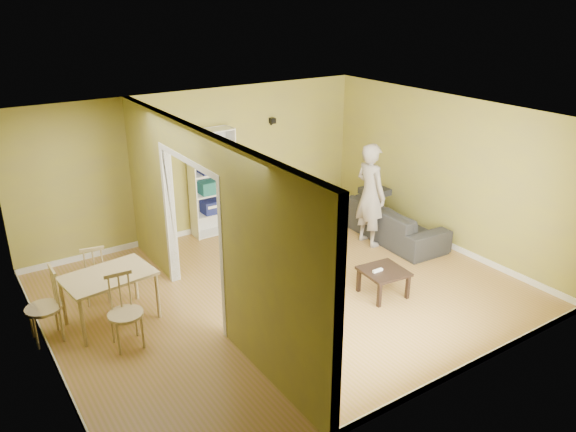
# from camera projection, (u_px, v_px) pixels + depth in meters

# --- Properties ---
(room_shell) EXTENTS (6.50, 6.50, 6.50)m
(room_shell) POSITION_uv_depth(u_px,v_px,m) (284.00, 210.00, 7.84)
(room_shell) COLOR #AE7C4D
(room_shell) RESTS_ON ground
(partition) EXTENTS (0.22, 5.50, 2.60)m
(partition) POSITION_uv_depth(u_px,v_px,m) (206.00, 229.00, 7.23)
(partition) COLOR olive
(partition) RESTS_ON ground
(wall_speaker) EXTENTS (0.10, 0.10, 0.10)m
(wall_speaker) POSITION_uv_depth(u_px,v_px,m) (272.00, 121.00, 10.47)
(wall_speaker) COLOR black
(wall_speaker) RESTS_ON room_shell
(sofa) EXTENTS (2.21, 1.04, 0.82)m
(sofa) POSITION_uv_depth(u_px,v_px,m) (392.00, 216.00, 10.02)
(sofa) COLOR black
(sofa) RESTS_ON ground
(person) EXTENTS (0.78, 0.61, 2.12)m
(person) POSITION_uv_depth(u_px,v_px,m) (371.00, 186.00, 9.56)
(person) COLOR slate
(person) RESTS_ON ground
(bookshelf) EXTENTS (0.82, 0.36, 1.94)m
(bookshelf) POSITION_uv_depth(u_px,v_px,m) (211.00, 182.00, 10.05)
(bookshelf) COLOR white
(bookshelf) RESTS_ON ground
(paper_box_navy_a) EXTENTS (0.45, 0.30, 0.23)m
(paper_box_navy_a) POSITION_uv_depth(u_px,v_px,m) (214.00, 206.00, 10.18)
(paper_box_navy_a) COLOR navy
(paper_box_navy_a) RESTS_ON bookshelf
(paper_box_teal) EXTENTS (0.44, 0.28, 0.22)m
(paper_box_teal) POSITION_uv_depth(u_px,v_px,m) (211.00, 187.00, 10.02)
(paper_box_teal) COLOR #22715C
(paper_box_teal) RESTS_ON bookshelf
(paper_box_navy_b) EXTENTS (0.45, 0.30, 0.23)m
(paper_box_navy_b) POSITION_uv_depth(u_px,v_px,m) (212.00, 166.00, 9.90)
(paper_box_navy_b) COLOR #1F1B54
(paper_box_navy_b) RESTS_ON bookshelf
(paper_box_navy_c) EXTENTS (0.45, 0.29, 0.23)m
(paper_box_navy_c) POSITION_uv_depth(u_px,v_px,m) (210.00, 153.00, 9.80)
(paper_box_navy_c) COLOR navy
(paper_box_navy_c) RESTS_ON bookshelf
(coffee_table) EXTENTS (0.60, 0.60, 0.40)m
(coffee_table) POSITION_uv_depth(u_px,v_px,m) (384.00, 274.00, 8.12)
(coffee_table) COLOR black
(coffee_table) RESTS_ON ground
(game_controller) EXTENTS (0.17, 0.04, 0.03)m
(game_controller) POSITION_uv_depth(u_px,v_px,m) (378.00, 270.00, 8.05)
(game_controller) COLOR white
(game_controller) RESTS_ON coffee_table
(dining_table) EXTENTS (1.12, 0.75, 0.70)m
(dining_table) POSITION_uv_depth(u_px,v_px,m) (108.00, 280.00, 7.36)
(dining_table) COLOR beige
(dining_table) RESTS_ON ground
(chair_left) EXTENTS (0.45, 0.45, 0.98)m
(chair_left) POSITION_uv_depth(u_px,v_px,m) (43.00, 306.00, 7.00)
(chair_left) COLOR tan
(chair_left) RESTS_ON ground
(chair_near) EXTENTS (0.46, 0.46, 0.95)m
(chair_near) POSITION_uv_depth(u_px,v_px,m) (125.00, 312.00, 6.89)
(chair_near) COLOR #D5B37C
(chair_near) RESTS_ON ground
(chair_far) EXTENTS (0.49, 0.49, 0.91)m
(chair_far) POSITION_uv_depth(u_px,v_px,m) (95.00, 272.00, 7.93)
(chair_far) COLOR tan
(chair_far) RESTS_ON ground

